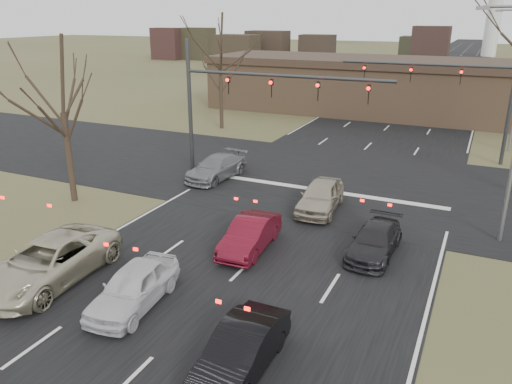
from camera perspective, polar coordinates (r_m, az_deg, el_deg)
ground at (r=17.33m, az=-5.98°, el=-13.00°), size 360.00×360.00×0.00m
road_main at (r=73.41m, az=19.14°, el=11.30°), size 14.00×300.00×0.02m
road_cross at (r=29.95m, az=8.80°, el=1.31°), size 200.00×14.00×0.02m
building at (r=51.16m, az=18.73°, el=11.16°), size 42.40×10.40×5.30m
mast_arm_near at (r=28.83m, az=-2.03°, el=11.17°), size 12.12×0.24×8.00m
mast_arm_far at (r=35.70m, az=22.80°, el=11.24°), size 11.12×0.24×8.00m
tree_left_near at (r=26.75m, az=-21.66°, el=12.41°), size 5.10×5.10×8.50m
tree_left_far at (r=42.81m, az=-4.17°, el=16.95°), size 5.70×5.70×9.50m
car_silver_suv at (r=19.88m, az=-22.62°, el=-7.34°), size 3.00×5.93×1.61m
car_white_sedan at (r=17.49m, az=-13.82°, el=-10.47°), size 2.12×4.31×1.42m
car_black_hatch at (r=14.27m, az=-1.72°, el=-17.64°), size 1.47×4.08×1.34m
car_charcoal_sedan at (r=20.99m, az=13.39°, el=-5.47°), size 1.79×4.18×1.20m
car_grey_ahead at (r=29.95m, az=-4.54°, el=2.83°), size 2.37×4.88×1.37m
car_red_ahead at (r=20.81m, az=-0.68°, el=-4.89°), size 1.69×4.18×1.35m
car_silver_ahead at (r=25.10m, az=7.38°, el=-0.46°), size 2.13×4.59×1.52m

